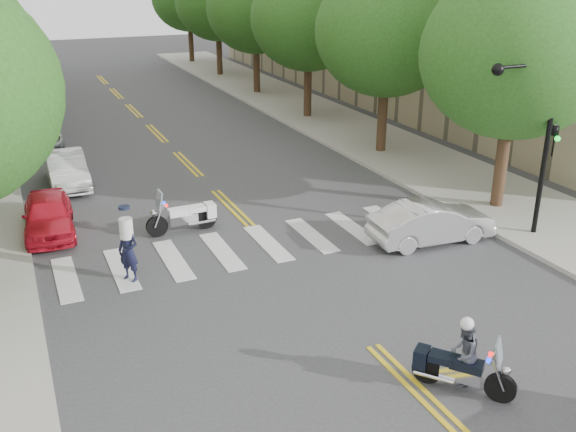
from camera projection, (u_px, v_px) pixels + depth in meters
ground at (373, 346)px, 15.04m from camera, size 140.00×140.00×0.00m
sidewalk_right at (318, 116)px, 37.29m from camera, size 5.00×60.00×0.15m
tree_r_0 at (515, 53)px, 21.41m from camera, size 6.40×6.40×8.45m
tree_r_1 at (387, 31)px, 28.20m from camera, size 6.40×6.40×8.45m
tree_r_2 at (308, 18)px, 35.00m from camera, size 6.40×6.40×8.45m
tree_r_3 at (256, 9)px, 41.80m from camera, size 6.40×6.40×8.45m
tree_r_4 at (217, 2)px, 48.60m from camera, size 6.40×6.40×8.45m
traffic_signal_pole at (538, 127)px, 19.55m from camera, size 2.82×0.42×6.00m
motorcycle_police at (460, 358)px, 13.23m from camera, size 1.57×1.81×1.75m
motorcycle_parked at (188, 216)px, 21.30m from camera, size 2.40×0.57×1.55m
officer_standing at (128, 251)px, 17.84m from camera, size 0.75×0.78×1.80m
convertible at (432, 222)px, 20.44m from camera, size 4.14×1.65×1.34m
parked_car_a at (48, 215)px, 21.07m from camera, size 1.80×3.98×1.32m
parked_car_b at (67, 170)px, 25.59m from camera, size 1.45×4.14×1.36m
parked_car_c at (39, 134)px, 31.20m from camera, size 2.04×4.29×1.18m
parked_car_d at (24, 123)px, 33.25m from camera, size 2.09×4.53×1.28m
parked_car_e at (16, 90)px, 41.28m from camera, size 2.00×4.47×1.49m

